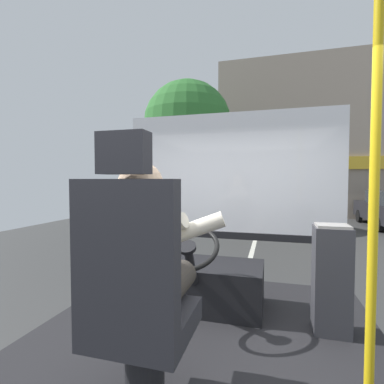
{
  "coord_description": "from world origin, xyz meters",
  "views": [
    {
      "loc": [
        0.47,
        -1.72,
        1.89
      ],
      "look_at": [
        -0.23,
        0.78,
        1.78
      ],
      "focal_mm": 26.62,
      "sensor_mm": 36.0,
      "label": 1
    }
  ],
  "objects": [
    {
      "name": "fare_box",
      "position": [
        0.92,
        0.61,
        1.13
      ],
      "size": [
        0.26,
        0.22,
        0.83
      ],
      "color": "#333338",
      "rests_on": "bus_floor"
    },
    {
      "name": "bus_driver",
      "position": [
        -0.14,
        -0.4,
        1.5
      ],
      "size": [
        0.75,
        0.53,
        0.74
      ],
      "color": "#332D28",
      "rests_on": "driver_seat"
    },
    {
      "name": "ground",
      "position": [
        0.0,
        8.8,
        -0.02
      ],
      "size": [
        18.0,
        44.0,
        0.06
      ],
      "color": "#383838"
    },
    {
      "name": "windshield_panel",
      "position": [
        0.0,
        1.62,
        1.77
      ],
      "size": [
        2.5,
        0.08,
        1.48
      ],
      "color": "silver"
    },
    {
      "name": "street_tree",
      "position": [
        -2.82,
        9.37,
        4.09
      ],
      "size": [
        3.49,
        3.49,
        5.85
      ],
      "color": "#4C3828",
      "rests_on": "ground"
    },
    {
      "name": "steering_console",
      "position": [
        -0.14,
        0.78,
        0.94
      ],
      "size": [
        1.1,
        0.97,
        0.79
      ],
      "color": "black",
      "rests_on": "bus_floor"
    },
    {
      "name": "driver_seat",
      "position": [
        -0.14,
        -0.52,
        1.32
      ],
      "size": [
        0.48,
        0.48,
        1.37
      ],
      "color": "black",
      "rests_on": "bus_floor"
    },
    {
      "name": "handrail_pole",
      "position": [
        0.94,
        -0.2,
        1.76
      ],
      "size": [
        0.04,
        0.04,
        2.07
      ],
      "color": "gold",
      "rests_on": "bus_floor"
    },
    {
      "name": "shop_building",
      "position": [
        4.65,
        16.14,
        4.06
      ],
      "size": [
        13.91,
        5.64,
        8.13
      ],
      "color": "gray",
      "rests_on": "ground"
    }
  ]
}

